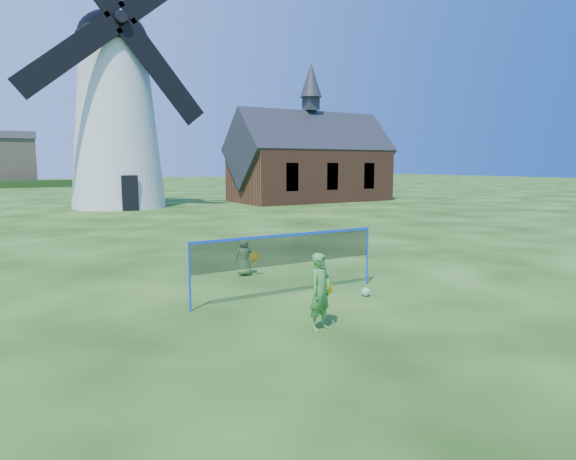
# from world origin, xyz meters

# --- Properties ---
(ground) EXTENTS (220.00, 220.00, 0.00)m
(ground) POSITION_xyz_m (0.00, 0.00, 0.00)
(ground) COLOR black
(ground) RESTS_ON ground
(windmill) EXTENTS (13.86, 6.70, 19.87)m
(windmill) POSITION_xyz_m (1.89, 27.81, 7.05)
(windmill) COLOR silver
(windmill) RESTS_ON ground
(chapel) EXTENTS (13.89, 6.73, 11.74)m
(chapel) POSITION_xyz_m (17.82, 26.17, 3.30)
(chapel) COLOR brown
(chapel) RESTS_ON ground
(badminton_net) EXTENTS (5.05, 0.05, 1.55)m
(badminton_net) POSITION_xyz_m (-0.37, -0.43, 1.14)
(badminton_net) COLOR blue
(badminton_net) RESTS_ON ground
(player_girl) EXTENTS (0.74, 0.53, 1.52)m
(player_girl) POSITION_xyz_m (-1.09, -2.90, 0.76)
(player_girl) COLOR #408E39
(player_girl) RESTS_ON ground
(player_boy) EXTENTS (0.67, 0.50, 1.11)m
(player_boy) POSITION_xyz_m (-0.25, 2.23, 0.56)
(player_boy) COLOR #558942
(player_boy) RESTS_ON ground
(play_ball) EXTENTS (0.22, 0.22, 0.22)m
(play_ball) POSITION_xyz_m (1.27, -1.43, 0.11)
(play_ball) COLOR green
(play_ball) RESTS_ON ground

